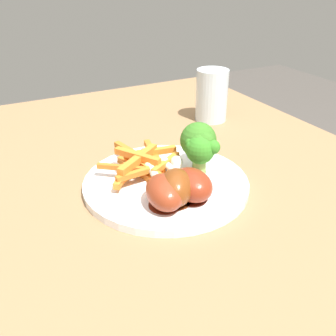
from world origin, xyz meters
name	(u,v)px	position (x,y,z in m)	size (l,w,h in m)	color
dining_table	(184,265)	(0.00, 0.00, 0.65)	(1.17, 0.79, 0.76)	#8E6B47
dinner_plate	(168,183)	(0.06, 0.00, 0.76)	(0.25, 0.25, 0.01)	white
broccoli_floret_front	(199,141)	(0.07, -0.06, 0.82)	(0.06, 0.06, 0.08)	#73A14A
broccoli_floret_middle	(200,150)	(0.05, -0.05, 0.81)	(0.05, 0.05, 0.07)	#8AA84C
carrot_fries_pile	(143,164)	(0.10, 0.02, 0.79)	(0.17, 0.14, 0.04)	orange
chicken_drumstick_near	(176,185)	(0.01, 0.01, 0.79)	(0.12, 0.09, 0.05)	#53210C
chicken_drumstick_far	(190,184)	(0.00, -0.01, 0.79)	(0.12, 0.06, 0.04)	#5C1A0E
chicken_drumstick_extra	(164,191)	(0.01, 0.03, 0.79)	(0.13, 0.06, 0.04)	#611F10
water_glass	(212,95)	(0.27, -0.22, 0.81)	(0.07, 0.07, 0.11)	silver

